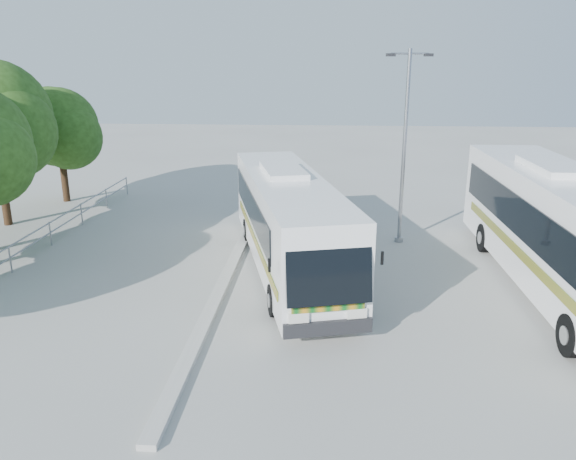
# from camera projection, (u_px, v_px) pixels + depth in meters

# --- Properties ---
(ground) EXTENTS (100.00, 100.00, 0.00)m
(ground) POSITION_uv_depth(u_px,v_px,m) (287.00, 318.00, 16.40)
(ground) COLOR #A7A7A1
(ground) RESTS_ON ground
(kerb_divider) EXTENTS (0.40, 16.00, 0.15)m
(kerb_divider) POSITION_uv_depth(u_px,v_px,m) (221.00, 287.00, 18.43)
(kerb_divider) COLOR #B2B2AD
(kerb_divider) RESTS_ON ground
(railing) EXTENTS (0.06, 22.00, 1.00)m
(railing) POSITION_uv_depth(u_px,v_px,m) (24.00, 244.00, 20.65)
(railing) COLOR gray
(railing) RESTS_ON ground
(tree_far_e) EXTENTS (4.54, 4.28, 5.92)m
(tree_far_e) POSITION_uv_depth(u_px,v_px,m) (60.00, 128.00, 28.77)
(tree_far_e) COLOR #382314
(tree_far_e) RESTS_ON ground
(coach_main) EXTENTS (5.20, 12.13, 3.31)m
(coach_main) POSITION_uv_depth(u_px,v_px,m) (288.00, 220.00, 19.77)
(coach_main) COLOR white
(coach_main) RESTS_ON ground
(coach_adjacent) EXTENTS (2.93, 13.65, 3.78)m
(coach_adjacent) POSITION_uv_depth(u_px,v_px,m) (562.00, 230.00, 17.77)
(coach_adjacent) COLOR white
(coach_adjacent) RESTS_ON ground
(lamppost) EXTENTS (1.84, 0.68, 7.64)m
(lamppost) POSITION_uv_depth(u_px,v_px,m) (405.00, 140.00, 22.05)
(lamppost) COLOR #919399
(lamppost) RESTS_ON ground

